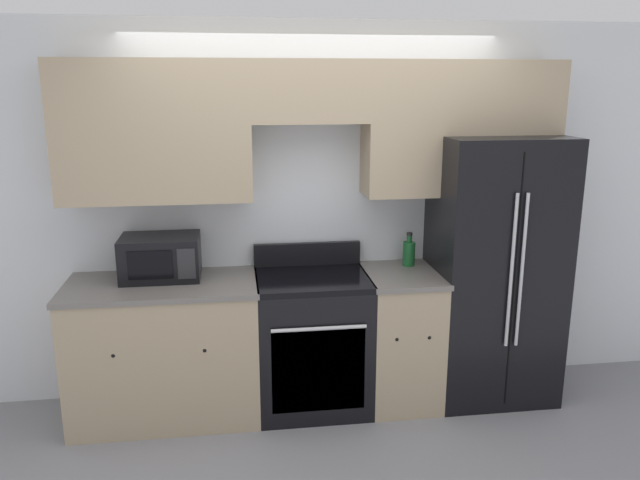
{
  "coord_description": "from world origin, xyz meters",
  "views": [
    {
      "loc": [
        -0.55,
        -3.62,
        2.2
      ],
      "look_at": [
        0.0,
        0.31,
        1.19
      ],
      "focal_mm": 35.0,
      "sensor_mm": 36.0,
      "label": 1
    }
  ],
  "objects_px": {
    "oven_range": "(312,341)",
    "microwave": "(161,257)",
    "refrigerator": "(492,268)",
    "bottle": "(409,253)"
  },
  "relations": [
    {
      "from": "oven_range",
      "to": "microwave",
      "type": "height_order",
      "value": "microwave"
    },
    {
      "from": "oven_range",
      "to": "refrigerator",
      "type": "relative_size",
      "value": 0.59
    },
    {
      "from": "refrigerator",
      "to": "microwave",
      "type": "bearing_deg",
      "value": 178.37
    },
    {
      "from": "microwave",
      "to": "bottle",
      "type": "bearing_deg",
      "value": 1.87
    },
    {
      "from": "refrigerator",
      "to": "bottle",
      "type": "distance_m",
      "value": 0.59
    },
    {
      "from": "microwave",
      "to": "oven_range",
      "type": "bearing_deg",
      "value": -6.33
    },
    {
      "from": "oven_range",
      "to": "bottle",
      "type": "relative_size",
      "value": 4.6
    },
    {
      "from": "refrigerator",
      "to": "bottle",
      "type": "xyz_separation_m",
      "value": [
        -0.57,
        0.12,
        0.1
      ]
    },
    {
      "from": "refrigerator",
      "to": "microwave",
      "type": "relative_size",
      "value": 3.65
    },
    {
      "from": "oven_range",
      "to": "microwave",
      "type": "bearing_deg",
      "value": 173.67
    }
  ]
}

